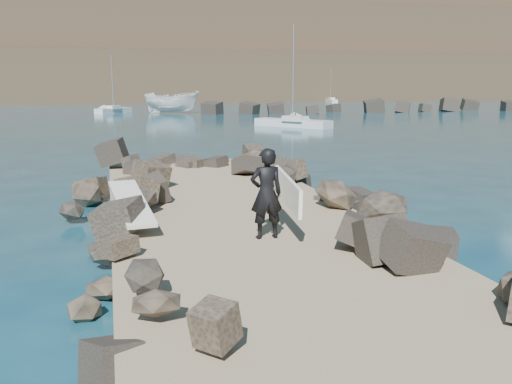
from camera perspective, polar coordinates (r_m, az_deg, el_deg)
ground at (r=13.29m, az=-1.08°, el=-5.57°), size 800.00×800.00×0.00m
jetty at (r=11.35m, az=1.26°, el=-6.89°), size 6.00×26.00×0.60m
riprap_left at (r=11.39m, az=-13.72°, el=-6.10°), size 2.60×22.00×1.00m
riprap_right at (r=12.79m, az=13.29°, el=-4.20°), size 2.60×22.00×1.00m
breakwater_secondary at (r=77.41m, az=15.11°, el=8.21°), size 52.00×4.00×1.20m
headland at (r=173.32m, az=-10.44°, el=14.80°), size 360.00×140.00×32.00m
surfboard_resting at (r=12.89m, az=-12.35°, el=-1.56°), size 0.97×2.57×0.08m
boat_imported at (r=71.73m, az=-8.42°, el=8.88°), size 7.46×5.12×2.70m
surfer_with_board at (r=11.65m, az=1.34°, el=-0.11°), size 0.93×2.32×1.87m
sailboat_f at (r=109.03m, az=7.46°, el=9.04°), size 1.48×5.37×6.59m
sailboat_b at (r=73.21m, az=-14.05°, el=7.92°), size 4.62×5.37×7.16m
sailboat_c at (r=49.25m, az=3.71°, el=6.92°), size 5.55×6.72×8.66m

